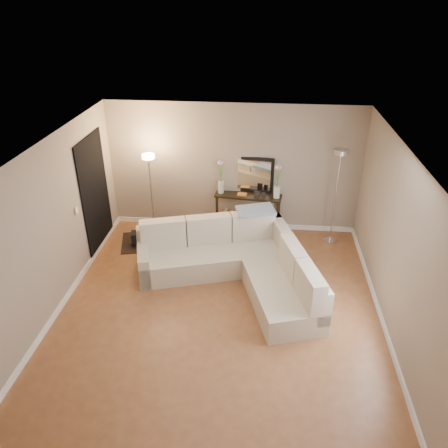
# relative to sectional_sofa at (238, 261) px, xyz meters

# --- Properties ---
(floor) EXTENTS (5.00, 5.50, 0.01)m
(floor) POSITION_rel_sectional_sofa_xyz_m (-0.23, -0.87, -0.35)
(floor) COLOR #925A35
(floor) RESTS_ON ground
(ceiling) EXTENTS (5.00, 5.50, 0.01)m
(ceiling) POSITION_rel_sectional_sofa_xyz_m (-0.23, -0.87, 2.26)
(ceiling) COLOR white
(ceiling) RESTS_ON ground
(wall_back) EXTENTS (5.00, 0.02, 2.60)m
(wall_back) POSITION_rel_sectional_sofa_xyz_m (-0.23, 1.89, 0.95)
(wall_back) COLOR gray
(wall_back) RESTS_ON ground
(wall_front) EXTENTS (5.00, 0.02, 2.60)m
(wall_front) POSITION_rel_sectional_sofa_xyz_m (-0.23, -3.63, 0.95)
(wall_front) COLOR gray
(wall_front) RESTS_ON ground
(wall_left) EXTENTS (0.02, 5.50, 2.60)m
(wall_left) POSITION_rel_sectional_sofa_xyz_m (-2.74, -0.87, 0.95)
(wall_left) COLOR gray
(wall_left) RESTS_ON ground
(wall_right) EXTENTS (0.02, 5.50, 2.60)m
(wall_right) POSITION_rel_sectional_sofa_xyz_m (2.28, -0.87, 0.95)
(wall_right) COLOR gray
(wall_right) RESTS_ON ground
(baseboard_back) EXTENTS (5.00, 0.03, 0.10)m
(baseboard_back) POSITION_rel_sectional_sofa_xyz_m (-0.23, 1.86, -0.30)
(baseboard_back) COLOR white
(baseboard_back) RESTS_ON ground
(baseboard_left) EXTENTS (0.03, 5.50, 0.10)m
(baseboard_left) POSITION_rel_sectional_sofa_xyz_m (-2.71, -0.87, -0.30)
(baseboard_left) COLOR white
(baseboard_left) RESTS_ON ground
(baseboard_right) EXTENTS (0.03, 5.50, 0.10)m
(baseboard_right) POSITION_rel_sectional_sofa_xyz_m (2.26, -0.87, -0.30)
(baseboard_right) COLOR white
(baseboard_right) RESTS_ON ground
(doorway) EXTENTS (0.02, 1.20, 2.20)m
(doorway) POSITION_rel_sectional_sofa_xyz_m (-2.71, 0.83, 0.75)
(doorway) COLOR black
(doorway) RESTS_ON ground
(switch_plate) EXTENTS (0.02, 0.08, 0.12)m
(switch_plate) POSITION_rel_sectional_sofa_xyz_m (-2.71, -0.02, 0.85)
(switch_plate) COLOR white
(switch_plate) RESTS_ON ground
(sectional_sofa) EXTENTS (3.27, 2.69, 0.93)m
(sectional_sofa) POSITION_rel_sectional_sofa_xyz_m (0.00, 0.00, 0.00)
(sectional_sofa) COLOR beige
(sectional_sofa) RESTS_ON floor
(throw_blanket) EXTENTS (0.76, 0.59, 0.09)m
(throw_blanket) POSITION_rel_sectional_sofa_xyz_m (0.26, 0.76, 0.61)
(throw_blanket) COLOR #7E90A3
(throw_blanket) RESTS_ON sectional_sofa
(console_table) EXTENTS (1.36, 0.51, 0.82)m
(console_table) POSITION_rel_sectional_sofa_xyz_m (0.00, 1.71, 0.12)
(console_table) COLOR black
(console_table) RESTS_ON floor
(leaning_mirror) EXTENTS (0.94, 0.15, 0.74)m
(leaning_mirror) POSITION_rel_sectional_sofa_xyz_m (0.11, 1.87, 0.84)
(leaning_mirror) COLOR black
(leaning_mirror) RESTS_ON console_table
(table_decor) EXTENTS (0.56, 0.16, 0.13)m
(table_decor) POSITION_rel_sectional_sofa_xyz_m (0.08, 1.67, 0.50)
(table_decor) COLOR orange
(table_decor) RESTS_ON console_table
(flower_vase_left) EXTENTS (0.16, 0.14, 0.70)m
(flower_vase_left) POSITION_rel_sectional_sofa_xyz_m (-0.47, 1.77, 0.76)
(flower_vase_left) COLOR silver
(flower_vase_left) RESTS_ON console_table
(flower_vase_right) EXTENTS (0.16, 0.14, 0.70)m
(flower_vase_right) POSITION_rel_sectional_sofa_xyz_m (0.65, 1.64, 0.76)
(flower_vase_right) COLOR silver
(flower_vase_right) RESTS_ON console_table
(floor_lamp_lit) EXTENTS (0.29, 0.29, 1.70)m
(floor_lamp_lit) POSITION_rel_sectional_sofa_xyz_m (-1.81, 1.40, 0.86)
(floor_lamp_lit) COLOR silver
(floor_lamp_lit) RESTS_ON floor
(floor_lamp_unlit) EXTENTS (0.33, 0.33, 1.91)m
(floor_lamp_unlit) POSITION_rel_sectional_sofa_xyz_m (1.75, 1.44, 1.00)
(floor_lamp_unlit) COLOR silver
(floor_lamp_unlit) RESTS_ON floor
(charcoal_rug) EXTENTS (1.28, 1.07, 0.01)m
(charcoal_rug) POSITION_rel_sectional_sofa_xyz_m (-1.82, 1.07, -0.34)
(charcoal_rug) COLOR black
(charcoal_rug) RESTS_ON floor
(black_bag) EXTENTS (0.36, 0.29, 0.20)m
(black_bag) POSITION_rel_sectional_sofa_xyz_m (-1.98, 0.92, -0.16)
(black_bag) COLOR black
(black_bag) RESTS_ON charcoal_rug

